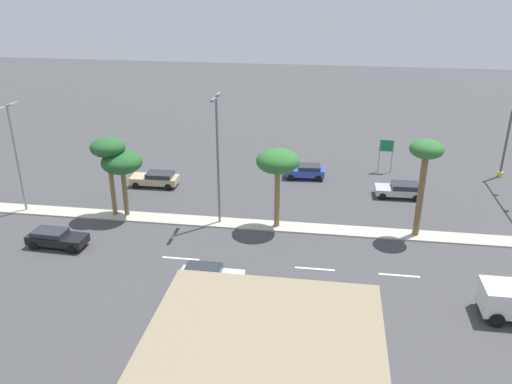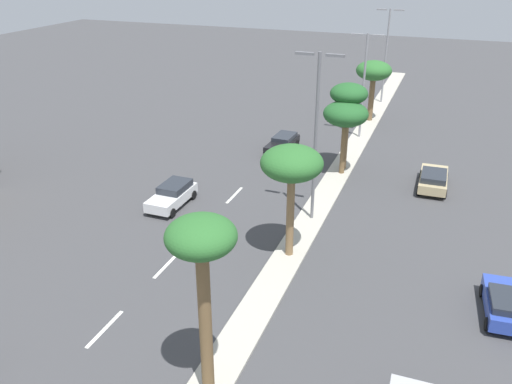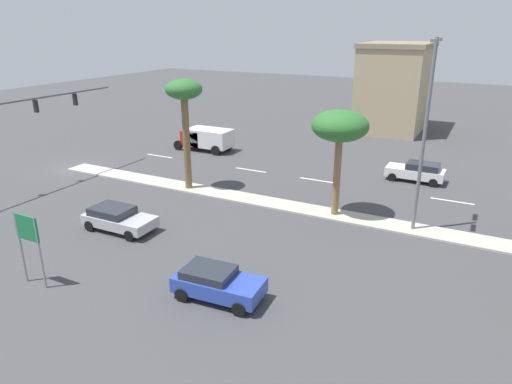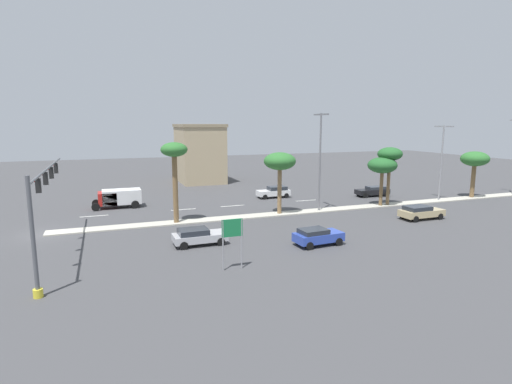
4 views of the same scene
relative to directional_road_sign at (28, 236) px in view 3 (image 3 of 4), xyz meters
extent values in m
plane|color=#424244|center=(-14.25, 15.81, -2.49)|extent=(160.00, 160.00, 0.00)
cube|color=silver|center=(-20.37, -9.00, -2.48)|extent=(0.20, 2.80, 0.01)
cube|color=silver|center=(-20.37, 0.49, -2.48)|extent=(0.20, 2.80, 0.01)
cube|color=silver|center=(-20.37, 6.30, -2.48)|extent=(0.20, 2.80, 0.01)
cube|color=silver|center=(-20.37, 16.09, -2.48)|extent=(0.20, 2.80, 0.01)
cylinder|color=#515459|center=(-8.48, -11.60, 3.93)|extent=(17.84, 0.16, 0.16)
cube|color=black|center=(-10.26, -11.60, 3.38)|extent=(0.20, 0.32, 0.90)
sphere|color=red|center=(-10.26, -11.72, 3.68)|extent=(0.18, 0.18, 0.18)
cube|color=black|center=(-13.83, -11.60, 3.38)|extent=(0.20, 0.32, 0.90)
sphere|color=red|center=(-13.83, -11.72, 3.68)|extent=(0.18, 0.18, 0.18)
cylinder|color=gray|center=(0.00, -0.64, -0.75)|extent=(0.10, 0.10, 3.47)
cylinder|color=gray|center=(0.00, 0.64, -0.75)|extent=(0.10, 0.10, 3.47)
cube|color=#19723F|center=(0.00, 0.00, 0.38)|extent=(0.08, 1.42, 1.19)
cube|color=tan|center=(-41.89, 7.34, 2.04)|extent=(9.75, 6.77, 9.06)
cube|color=gray|center=(-41.89, 7.34, 6.82)|extent=(10.05, 7.07, 0.50)
cylinder|color=brown|center=(-14.13, -1.36, 0.96)|extent=(0.50, 0.50, 6.66)
ellipsoid|color=#2D6B2D|center=(-14.13, -1.36, 4.74)|extent=(2.54, 2.54, 1.40)
cylinder|color=olive|center=(-14.26, 9.71, 0.15)|extent=(0.44, 0.44, 5.03)
ellipsoid|color=#2D6B2D|center=(-14.26, 9.71, 3.26)|extent=(3.40, 3.40, 1.87)
cylinder|color=slate|center=(-14.21, 14.49, 2.96)|extent=(0.20, 0.20, 10.66)
cube|color=slate|center=(-15.11, 14.49, 8.14)|extent=(1.10, 0.24, 0.16)
cube|color=slate|center=(-13.31, 14.49, 8.14)|extent=(1.10, 0.24, 0.16)
cube|color=#2D47AD|center=(-2.92, 8.15, -1.82)|extent=(2.09, 4.04, 0.69)
cube|color=#262B33|center=(-2.89, 7.66, -1.29)|extent=(1.78, 2.27, 0.36)
cylinder|color=black|center=(-3.88, 9.46, -2.17)|extent=(0.27, 0.65, 0.64)
cylinder|color=black|center=(-2.16, 9.58, -2.17)|extent=(0.27, 0.65, 0.64)
cylinder|color=black|center=(-3.68, 6.72, -2.17)|extent=(0.27, 0.65, 0.64)
cylinder|color=black|center=(-1.97, 6.85, -2.17)|extent=(0.27, 0.65, 0.64)
cube|color=#B2B2B7|center=(-6.40, -0.77, -1.87)|extent=(2.02, 4.28, 0.59)
cube|color=#262B33|center=(-6.39, -1.31, -1.36)|extent=(1.80, 2.36, 0.44)
cylinder|color=black|center=(-7.35, 0.70, -2.17)|extent=(0.23, 0.64, 0.64)
cylinder|color=black|center=(-5.49, 0.73, -2.17)|extent=(0.23, 0.64, 0.64)
cylinder|color=black|center=(-7.31, -2.28, -2.17)|extent=(0.23, 0.64, 0.64)
cylinder|color=black|center=(-5.45, -2.25, -2.17)|extent=(0.23, 0.64, 0.64)
cube|color=silver|center=(-23.71, 13.00, -1.82)|extent=(1.84, 4.31, 0.68)
cube|color=#262B33|center=(-23.71, 13.54, -1.24)|extent=(1.64, 2.37, 0.48)
cylinder|color=black|center=(-22.87, 11.49, -2.17)|extent=(0.23, 0.64, 0.64)
cylinder|color=black|center=(-24.58, 11.51, -2.17)|extent=(0.23, 0.64, 0.64)
cylinder|color=black|center=(-22.84, 14.50, -2.17)|extent=(0.23, 0.64, 0.64)
cylinder|color=black|center=(-24.55, 14.51, -2.17)|extent=(0.23, 0.64, 0.64)
cube|color=#B21E19|center=(-24.14, -7.54, -1.32)|extent=(2.30, 2.01, 1.43)
cube|color=silver|center=(-24.14, -5.97, -1.22)|extent=(2.30, 4.28, 1.64)
cylinder|color=black|center=(-22.99, -8.83, -2.04)|extent=(0.28, 0.90, 0.90)
cylinder|color=black|center=(-25.29, -8.83, -2.04)|extent=(0.28, 0.90, 0.90)
cylinder|color=black|center=(-22.99, -4.58, -2.04)|extent=(0.28, 0.90, 0.90)
cylinder|color=black|center=(-25.29, -4.58, -2.04)|extent=(0.28, 0.90, 0.90)
camera|label=1|loc=(-52.44, 5.73, 16.99)|focal=36.67mm
camera|label=2|loc=(-6.83, -15.37, 13.73)|focal=37.05mm
camera|label=3|loc=(11.86, 17.61, 8.85)|focal=32.27mm
camera|label=4|loc=(25.05, -7.70, 7.22)|focal=28.63mm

